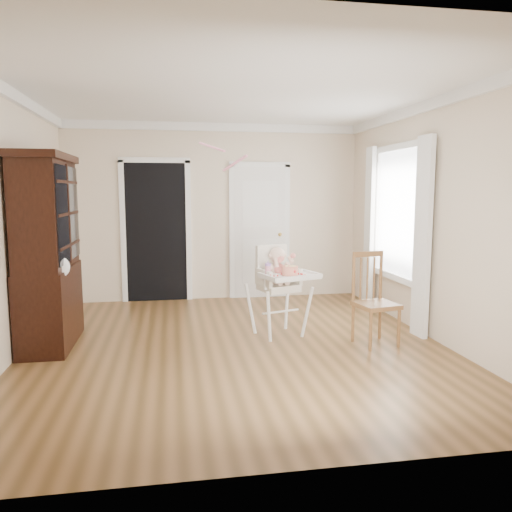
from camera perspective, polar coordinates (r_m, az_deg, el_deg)
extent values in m
plane|color=brown|center=(5.54, -2.27, -10.22)|extent=(5.00, 5.00, 0.00)
plane|color=white|center=(5.38, -2.43, 18.36)|extent=(5.00, 5.00, 0.00)
plane|color=beige|center=(7.77, -4.72, 4.98)|extent=(4.50, 0.00, 4.50)
plane|color=beige|center=(5.48, -26.42, 3.21)|extent=(0.00, 5.00, 5.00)
plane|color=beige|center=(6.01, 19.51, 3.86)|extent=(0.00, 5.00, 5.00)
cube|color=black|center=(7.75, -11.33, 2.63)|extent=(0.90, 0.03, 2.10)
cube|color=white|center=(7.78, -14.95, 2.54)|extent=(0.08, 0.05, 2.18)
cube|color=white|center=(7.75, -7.70, 2.70)|extent=(0.08, 0.05, 2.18)
cube|color=white|center=(7.73, -11.54, 10.70)|extent=(1.06, 0.05, 0.08)
cube|color=white|center=(7.86, 0.42, 2.65)|extent=(0.80, 0.05, 2.05)
cube|color=white|center=(7.80, -2.77, 2.61)|extent=(0.08, 0.05, 2.13)
cube|color=white|center=(7.95, 3.54, 2.70)|extent=(0.08, 0.05, 2.13)
sphere|color=gold|center=(7.89, 2.75, 2.48)|extent=(0.06, 0.06, 0.06)
cube|color=white|center=(6.71, 16.05, 4.75)|extent=(0.02, 1.20, 1.60)
cube|color=white|center=(6.71, 16.15, 11.93)|extent=(0.06, 1.36, 0.08)
cube|color=white|center=(5.99, 18.50, 1.97)|extent=(0.08, 0.28, 2.30)
cube|color=white|center=(7.40, 12.81, 3.14)|extent=(0.08, 0.28, 2.30)
cylinder|color=white|center=(5.56, 1.50, -7.10)|extent=(0.10, 0.15, 0.62)
cylinder|color=white|center=(5.81, 5.85, -6.50)|extent=(0.15, 0.10, 0.62)
cylinder|color=white|center=(5.95, -0.62, -6.11)|extent=(0.15, 0.10, 0.62)
cylinder|color=white|center=(6.18, 3.53, -5.61)|extent=(0.10, 0.15, 0.62)
cylinder|color=white|center=(5.82, 2.83, -6.37)|extent=(0.46, 0.17, 0.02)
cube|color=white|center=(5.81, 2.59, -3.57)|extent=(0.49, 0.48, 0.08)
cube|color=white|center=(5.69, 0.87, -2.52)|extent=(0.15, 0.35, 0.19)
cube|color=white|center=(5.89, 4.27, -2.21)|extent=(0.15, 0.35, 0.19)
cube|color=white|center=(5.92, 1.75, -0.92)|extent=(0.40, 0.18, 0.46)
cube|color=white|center=(5.57, 3.87, -2.38)|extent=(0.68, 0.57, 0.03)
cube|color=white|center=(5.39, 4.98, -2.49)|extent=(0.56, 0.20, 0.04)
ellipsoid|color=beige|center=(5.81, 2.44, -2.07)|extent=(0.26, 0.23, 0.27)
sphere|color=beige|center=(5.78, 2.46, 0.09)|extent=(0.24, 0.24, 0.19)
sphere|color=red|center=(5.75, 2.75, -1.60)|extent=(0.14, 0.14, 0.14)
sphere|color=red|center=(5.69, 2.66, -0.47)|extent=(0.07, 0.07, 0.07)
sphere|color=red|center=(5.79, 4.25, 0.04)|extent=(0.06, 0.06, 0.06)
cylinder|color=silver|center=(5.57, 3.89, -2.19)|extent=(0.23, 0.23, 0.01)
cylinder|color=red|center=(5.56, 3.90, -1.67)|extent=(0.18, 0.18, 0.10)
cylinder|color=#F2E08C|center=(5.55, 4.19, -1.23)|extent=(0.08, 0.08, 0.02)
cylinder|color=pink|center=(5.60, 1.38, -1.63)|extent=(0.06, 0.06, 0.10)
cylinder|color=#9668B6|center=(5.59, 1.38, -0.98)|extent=(0.07, 0.07, 0.03)
cone|color=#9668B6|center=(5.59, 1.38, -0.66)|extent=(0.02, 0.02, 0.04)
cube|color=black|center=(5.91, -22.42, -5.34)|extent=(0.48, 1.15, 0.86)
cube|color=black|center=(5.78, -22.91, 4.46)|extent=(0.44, 1.15, 1.15)
cube|color=black|center=(5.45, -21.23, 4.40)|extent=(0.02, 0.50, 1.01)
cube|color=black|center=(6.01, -20.15, 4.69)|extent=(0.02, 0.50, 1.01)
cube|color=black|center=(5.78, -23.21, 10.36)|extent=(0.52, 1.23, 0.08)
ellipsoid|color=white|center=(5.46, -21.47, -1.18)|extent=(0.19, 0.15, 0.21)
cube|color=brown|center=(5.63, 13.56, -5.47)|extent=(0.48, 0.48, 0.05)
cylinder|color=brown|center=(5.45, 12.97, -8.30)|extent=(0.04, 0.04, 0.44)
cylinder|color=brown|center=(5.64, 16.01, -7.84)|extent=(0.04, 0.04, 0.44)
cylinder|color=brown|center=(5.73, 11.02, -7.44)|extent=(0.04, 0.04, 0.44)
cylinder|color=brown|center=(5.92, 13.98, -7.05)|extent=(0.04, 0.04, 0.44)
cylinder|color=brown|center=(5.63, 11.09, -2.43)|extent=(0.04, 0.04, 0.57)
cylinder|color=brown|center=(5.83, 14.08, -2.19)|extent=(0.04, 0.04, 0.57)
cube|color=brown|center=(5.69, 12.68, 0.23)|extent=(0.37, 0.11, 0.06)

